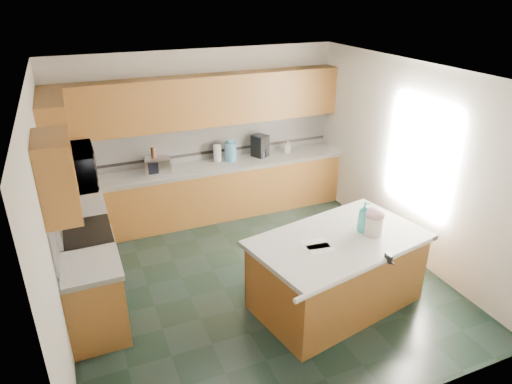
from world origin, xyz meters
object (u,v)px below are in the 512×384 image
island_top (339,240)px  toaster_oven (158,165)px  soap_bottle_island (364,217)px  treat_jar (373,225)px  island_base (337,273)px  knife_block (93,175)px  coffee_maker (260,146)px

island_top → toaster_oven: toaster_oven is taller
soap_bottle_island → treat_jar: bearing=-77.0°
soap_bottle_island → toaster_oven: soap_bottle_island is taller
treat_jar → toaster_oven: size_ratio=0.57×
toaster_oven → island_base: bearing=-49.5°
island_top → toaster_oven: (-1.50, 2.85, 0.14)m
toaster_oven → knife_block: bearing=-167.4°
knife_block → treat_jar: bearing=-22.4°
soap_bottle_island → coffee_maker: soap_bottle_island is taller
island_base → island_top: (0.00, 0.00, 0.46)m
knife_block → coffee_maker: 2.70m
soap_bottle_island → toaster_oven: bearing=98.2°
island_base → toaster_oven: (-1.50, 2.85, 0.60)m
island_base → treat_jar: treat_jar is taller
island_top → coffee_maker: coffee_maker is taller
island_top → treat_jar: bearing=-19.8°
coffee_maker → soap_bottle_island: bearing=-112.3°
toaster_oven → coffee_maker: bearing=13.6°
island_base → treat_jar: 0.73m
island_base → soap_bottle_island: size_ratio=4.96×
soap_bottle_island → coffee_maker: (-0.10, 2.84, -0.01)m
soap_bottle_island → knife_block: soap_bottle_island is taller
treat_jar → coffee_maker: (-0.18, 2.94, 0.07)m
coffee_maker → treat_jar: bearing=-111.0°
treat_jar → coffee_maker: 2.95m
knife_block → toaster_oven: (0.96, 0.00, 0.01)m
soap_bottle_island → toaster_oven: size_ratio=1.00×
island_top → knife_block: bearing=119.6°
island_base → knife_block: bearing=119.6°
island_base → coffee_maker: 2.96m
treat_jar → soap_bottle_island: (-0.07, 0.10, 0.08)m
island_base → island_top: size_ratio=0.95×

